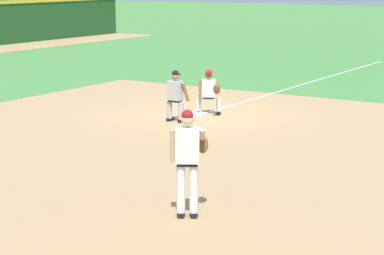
% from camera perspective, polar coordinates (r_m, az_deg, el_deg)
% --- Properties ---
extents(ground_plane, '(160.00, 160.00, 0.00)m').
position_cam_1_polar(ground_plane, '(21.92, 0.48, 0.91)').
color(ground_plane, '#47843D').
extents(infield_dirt_patch, '(18.00, 18.00, 0.01)m').
position_cam_1_polar(infield_dirt_patch, '(17.32, 0.17, -1.95)').
color(infield_dirt_patch, tan).
rests_on(infield_dirt_patch, ground).
extents(foul_line_stripe, '(16.51, 0.10, 0.00)m').
position_cam_1_polar(foul_line_stripe, '(29.17, 9.06, 3.44)').
color(foul_line_stripe, white).
rests_on(foul_line_stripe, ground).
extents(first_base_bag, '(0.38, 0.38, 0.09)m').
position_cam_1_polar(first_base_bag, '(21.91, 0.48, 1.02)').
color(first_base_bag, white).
rests_on(first_base_bag, ground).
extents(baseball, '(0.07, 0.07, 0.07)m').
position_cam_1_polar(baseball, '(18.49, 1.07, -0.98)').
color(baseball, white).
rests_on(baseball, ground).
extents(pitcher, '(0.84, 0.58, 1.86)m').
position_cam_1_polar(pitcher, '(12.55, -0.28, -2.22)').
color(pitcher, black).
rests_on(pitcher, ground).
extents(first_baseman, '(0.83, 1.02, 1.34)m').
position_cam_1_polar(first_baseman, '(21.96, 1.33, 2.86)').
color(first_baseman, black).
rests_on(first_baseman, ground).
extents(baserunner, '(0.45, 0.60, 1.46)m').
position_cam_1_polar(baserunner, '(20.87, -1.27, 2.57)').
color(baserunner, black).
rests_on(baserunner, ground).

